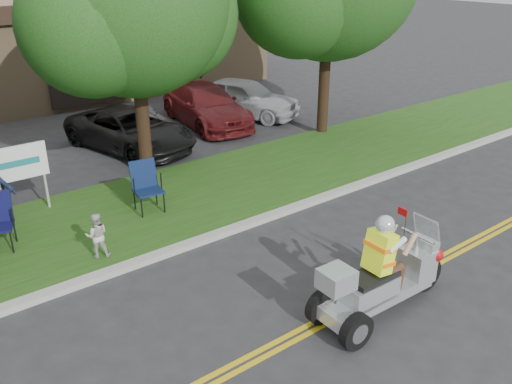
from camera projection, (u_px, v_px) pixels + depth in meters
ground at (311, 303)px, 9.57m from camera, size 120.00×120.00×0.00m
centerline_near at (335, 319)px, 9.15m from camera, size 60.00×0.10×0.01m
centerline_far at (328, 315)px, 9.27m from camera, size 60.00×0.10×0.01m
curb at (215, 235)px, 11.76m from camera, size 60.00×0.25×0.12m
grass_verge at (167, 202)px, 13.32m from camera, size 60.00×4.00×0.10m
commercial_building at (49, 44)px, 23.61m from camera, size 18.00×8.20×4.00m
tree_mid at (134, 8)px, 13.32m from camera, size 5.88×4.80×7.05m
business_sign at (20, 167)px, 12.22m from camera, size 1.25×0.06×1.75m
trike_scooter at (381, 281)px, 9.04m from camera, size 2.88×0.97×1.89m
lawn_chair_b at (146, 183)px, 12.60m from camera, size 0.70×0.72×1.19m
child_right at (97, 235)px, 10.68m from camera, size 0.56×0.50×0.94m
parked_car_mid at (130, 130)px, 16.81m from camera, size 3.10×4.92×1.27m
parked_car_right at (206, 105)px, 19.31m from camera, size 2.55×4.96×1.37m
parked_car_far_right at (244, 98)px, 20.21m from camera, size 3.32×4.54×1.44m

